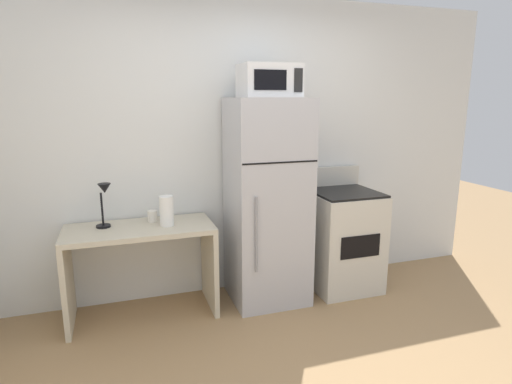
% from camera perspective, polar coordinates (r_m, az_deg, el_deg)
% --- Properties ---
extents(wall_back_white, '(5.00, 0.10, 2.60)m').
position_cam_1_polar(wall_back_white, '(3.86, -2.32, 5.85)').
color(wall_back_white, silver).
rests_on(wall_back_white, ground).
extents(desk, '(1.15, 0.54, 0.75)m').
position_cam_1_polar(desk, '(3.56, -15.17, -8.03)').
color(desk, beige).
rests_on(desk, ground).
extents(desk_lamp, '(0.14, 0.12, 0.35)m').
position_cam_1_polar(desk_lamp, '(3.50, -19.69, -0.73)').
color(desk_lamp, black).
rests_on(desk_lamp, desk).
extents(paper_towel_roll, '(0.11, 0.11, 0.24)m').
position_cam_1_polar(paper_towel_roll, '(3.45, -11.88, -2.50)').
color(paper_towel_roll, white).
rests_on(paper_towel_roll, desk).
extents(coffee_mug, '(0.08, 0.08, 0.09)m').
position_cam_1_polar(coffee_mug, '(3.60, -13.69, -3.16)').
color(coffee_mug, white).
rests_on(coffee_mug, desk).
extents(refrigerator, '(0.63, 0.62, 1.75)m').
position_cam_1_polar(refrigerator, '(3.63, 1.53, -1.39)').
color(refrigerator, '#B7B7BC').
rests_on(refrigerator, ground).
extents(microwave, '(0.46, 0.35, 0.26)m').
position_cam_1_polar(microwave, '(3.51, 1.75, 14.68)').
color(microwave, silver).
rests_on(microwave, refrigerator).
extents(oven_range, '(0.59, 0.61, 1.10)m').
position_cam_1_polar(oven_range, '(4.05, 11.51, -6.17)').
color(oven_range, beige).
rests_on(oven_range, ground).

